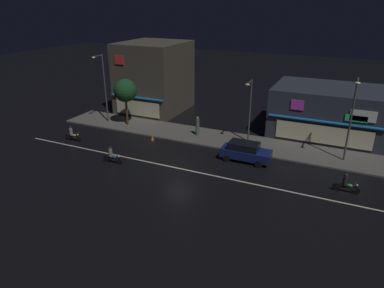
# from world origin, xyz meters

# --- Properties ---
(ground_plane) EXTENTS (140.00, 140.00, 0.00)m
(ground_plane) POSITION_xyz_m (0.00, 0.00, 0.00)
(ground_plane) COLOR black
(lane_divider_stripe) EXTENTS (32.81, 0.16, 0.01)m
(lane_divider_stripe) POSITION_xyz_m (0.00, 0.00, 0.01)
(lane_divider_stripe) COLOR beige
(lane_divider_stripe) RESTS_ON ground
(sidewalk_far) EXTENTS (34.53, 4.53, 0.14)m
(sidewalk_far) POSITION_xyz_m (0.00, 7.56, 0.07)
(sidewalk_far) COLOR #5B5954
(sidewalk_far) RESTS_ON ground
(storefront_left_block) EXTENTS (10.96, 7.77, 5.02)m
(storefront_left_block) POSITION_xyz_m (10.36, 13.63, 2.51)
(storefront_left_block) COLOR #2D333D
(storefront_left_block) RESTS_ON ground
(storefront_center_block) EXTENTS (7.33, 8.34, 8.42)m
(storefront_center_block) POSITION_xyz_m (-10.36, 13.92, 4.21)
(storefront_center_block) COLOR #4C443A
(storefront_center_block) RESTS_ON ground
(streetlamp_west) EXTENTS (0.44, 1.64, 7.58)m
(streetlamp_west) POSITION_xyz_m (-12.77, 7.05, 4.58)
(streetlamp_west) COLOR #47494C
(streetlamp_west) RESTS_ON sidewalk_far
(streetlamp_mid) EXTENTS (0.44, 1.64, 6.14)m
(streetlamp_mid) POSITION_xyz_m (3.65, 7.80, 3.83)
(streetlamp_mid) COLOR #47494C
(streetlamp_mid) RESTS_ON sidewalk_far
(streetlamp_east) EXTENTS (0.44, 1.64, 7.27)m
(streetlamp_east) POSITION_xyz_m (12.51, 7.11, 4.42)
(streetlamp_east) COLOR #47494C
(streetlamp_east) RESTS_ON sidewalk_far
(pedestrian_on_sidewalk) EXTENTS (0.38, 0.38, 1.98)m
(pedestrian_on_sidewalk) POSITION_xyz_m (-1.58, 7.49, 1.06)
(pedestrian_on_sidewalk) COLOR #4C664C
(pedestrian_on_sidewalk) RESTS_ON sidewalk_far
(street_tree) EXTENTS (2.52, 2.52, 5.13)m
(street_tree) POSITION_xyz_m (-10.10, 7.28, 3.98)
(street_tree) COLOR #473323
(street_tree) RESTS_ON sidewalk_far
(parked_car_near_kerb) EXTENTS (4.30, 1.98, 1.67)m
(parked_car_near_kerb) POSITION_xyz_m (4.60, 3.87, 0.87)
(parked_car_near_kerb) COLOR navy
(parked_car_near_kerb) RESTS_ON ground
(motorcycle_lead) EXTENTS (1.90, 0.60, 1.52)m
(motorcycle_lead) POSITION_xyz_m (-5.72, -1.45, 0.63)
(motorcycle_lead) COLOR black
(motorcycle_lead) RESTS_ON ground
(motorcycle_following) EXTENTS (1.90, 0.60, 1.52)m
(motorcycle_following) POSITION_xyz_m (12.91, 1.65, 0.63)
(motorcycle_following) COLOR black
(motorcycle_following) RESTS_ON ground
(motorcycle_opposite_lane) EXTENTS (1.90, 0.60, 1.52)m
(motorcycle_opposite_lane) POSITION_xyz_m (-12.46, 1.12, 0.63)
(motorcycle_opposite_lane) COLOR black
(motorcycle_opposite_lane) RESTS_ON ground
(traffic_cone) EXTENTS (0.36, 0.36, 0.55)m
(traffic_cone) POSITION_xyz_m (-5.27, 4.60, 0.28)
(traffic_cone) COLOR orange
(traffic_cone) RESTS_ON ground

